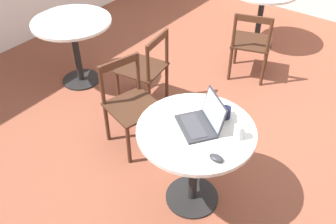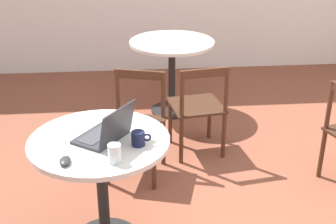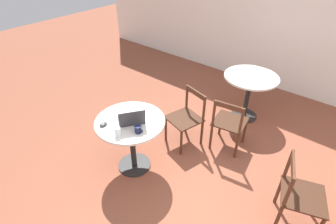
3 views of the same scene
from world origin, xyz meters
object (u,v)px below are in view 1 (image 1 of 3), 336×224
at_px(chair_mid_left, 251,44).
at_px(drinking_glass, 239,132).
at_px(chair_far_front, 146,69).
at_px(cafe_table_near, 195,145).
at_px(laptop, 202,121).
at_px(mouse, 216,158).
at_px(chair_near_back, 131,105).
at_px(cafe_table_far, 73,34).
at_px(mug, 225,112).
at_px(cafe_table_mid, 262,1).

distance_m(chair_mid_left, drinking_glass, 1.97).
bearing_deg(chair_far_front, cafe_table_near, -124.51).
height_order(laptop, mouse, laptop).
distance_m(chair_near_back, chair_mid_left, 1.68).
bearing_deg(cafe_table_near, drinking_glass, -70.23).
xyz_separation_m(chair_near_back, laptop, (-0.19, -0.85, 0.38)).
relative_size(cafe_table_far, chair_far_front, 1.02).
relative_size(chair_near_back, mouse, 8.21).
height_order(cafe_table_far, mug, mug).
distance_m(mouse, mug, 0.43).
bearing_deg(drinking_glass, chair_near_back, 83.06).
distance_m(cafe_table_near, cafe_table_far, 2.08).
bearing_deg(cafe_table_mid, chair_near_back, 178.05).
bearing_deg(chair_near_back, mug, -90.10).
bearing_deg(mouse, cafe_table_far, 70.69).
xyz_separation_m(cafe_table_near, chair_near_back, (0.23, 0.84, -0.17)).
bearing_deg(cafe_table_far, cafe_table_near, -107.39).
relative_size(mug, drinking_glass, 1.06).
height_order(cafe_table_mid, mouse, mouse).
xyz_separation_m(cafe_table_mid, chair_near_back, (-2.39, 0.08, -0.17)).
height_order(cafe_table_mid, drinking_glass, drinking_glass).
relative_size(cafe_table_far, mouse, 8.38).
bearing_deg(laptop, chair_near_back, 77.49).
bearing_deg(laptop, mouse, -130.02).
height_order(chair_far_front, mouse, chair_far_front).
xyz_separation_m(chair_near_back, chair_mid_left, (1.64, -0.34, 0.00)).
bearing_deg(chair_mid_left, chair_far_front, 151.23).
height_order(cafe_table_near, mouse, mouse).
distance_m(mouse, drinking_glass, 0.27).
height_order(cafe_table_near, cafe_table_far, same).
relative_size(cafe_table_mid, mug, 7.32).
distance_m(chair_near_back, mouse, 1.22).
bearing_deg(laptop, chair_far_front, 57.35).
xyz_separation_m(cafe_table_mid, mug, (-2.40, -0.85, 0.20)).
bearing_deg(cafe_table_far, mug, -100.64).
relative_size(cafe_table_mid, chair_near_back, 1.02).
distance_m(chair_near_back, laptop, 0.95).
xyz_separation_m(laptop, mouse, (-0.21, -0.25, -0.03)).
height_order(cafe_table_near, laptop, laptop).
bearing_deg(cafe_table_near, laptop, -15.37).
height_order(cafe_table_mid, chair_mid_left, chair_mid_left).
bearing_deg(chair_far_front, chair_mid_left, -28.77).
bearing_deg(mouse, cafe_table_mid, 20.04).
bearing_deg(drinking_glass, chair_mid_left, 23.39).
bearing_deg(laptop, cafe_table_far, 73.87).
height_order(cafe_table_near, chair_near_back, chair_near_back).
bearing_deg(cafe_table_far, cafe_table_mid, -31.48).
relative_size(cafe_table_near, laptop, 2.11).
distance_m(mug, drinking_glass, 0.22).
distance_m(chair_far_front, mug, 1.36).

